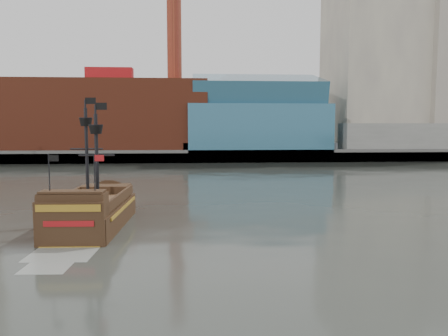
{
  "coord_description": "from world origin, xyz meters",
  "views": [
    {
      "loc": [
        -4.03,
        -25.78,
        7.61
      ],
      "look_at": [
        -1.42,
        10.79,
        4.0
      ],
      "focal_mm": 35.0,
      "sensor_mm": 36.0,
      "label": 1
    }
  ],
  "objects": [
    {
      "name": "pirate_ship",
      "position": [
        -11.54,
        6.73,
        0.94
      ],
      "size": [
        4.9,
        14.07,
        10.41
      ],
      "rotation": [
        0.0,
        0.0,
        -0.04
      ],
      "color": "black",
      "rests_on": "ground"
    },
    {
      "name": "seawall",
      "position": [
        0.0,
        62.5,
        1.3
      ],
      "size": [
        220.0,
        1.0,
        2.6
      ],
      "primitive_type": "cube",
      "color": "#4C4C49",
      "rests_on": "ground"
    },
    {
      "name": "promenade_far",
      "position": [
        0.0,
        92.0,
        1.0
      ],
      "size": [
        220.0,
        60.0,
        2.0
      ],
      "primitive_type": "cube",
      "color": "slate",
      "rests_on": "ground"
    },
    {
      "name": "skyline",
      "position": [
        5.21,
        84.56,
        24.55
      ],
      "size": [
        149.0,
        45.0,
        62.0
      ],
      "color": "#7A6649",
      "rests_on": "promenade_far"
    },
    {
      "name": "ground",
      "position": [
        0.0,
        0.0,
        0.0
      ],
      "size": [
        400.0,
        400.0,
        0.0
      ],
      "primitive_type": "plane",
      "color": "#262924",
      "rests_on": "ground"
    }
  ]
}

